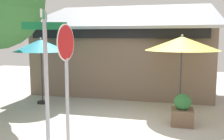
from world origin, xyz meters
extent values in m
cube|color=#ADA8A0|center=(0.00, 0.00, -0.05)|extent=(28.00, 28.00, 0.10)
cube|color=#705B4C|center=(-0.64, 5.85, 1.60)|extent=(8.09, 4.64, 3.20)
cube|color=#999EA8|center=(-0.64, 5.70, 3.76)|extent=(8.59, 5.18, 1.52)
cube|color=black|center=(-0.64, 3.48, 2.85)|extent=(7.49, 0.16, 0.44)
cylinder|color=#A8AAB2|center=(-0.91, -1.88, 1.61)|extent=(0.09, 0.09, 3.23)
cube|color=#116B38|center=(-0.91, -1.88, 3.13)|extent=(0.39, 0.88, 0.16)
cube|color=#116B38|center=(-0.91, -1.88, 2.91)|extent=(0.88, 0.39, 0.16)
cube|color=white|center=(-0.72, -2.34, 3.13)|extent=(0.05, 0.07, 0.16)
cylinder|color=#A8AAB2|center=(-0.28, -2.19, 1.13)|extent=(0.07, 0.07, 2.26)
cylinder|color=white|center=(-0.28, -2.19, 2.57)|extent=(0.04, 0.73, 0.73)
cylinder|color=red|center=(-0.28, -2.19, 2.57)|extent=(0.05, 0.68, 0.68)
cylinder|color=black|center=(-3.37, 2.28, 0.04)|extent=(0.44, 0.44, 0.08)
cylinder|color=#333335|center=(-3.37, 2.28, 1.08)|extent=(0.05, 0.05, 2.16)
cone|color=#2D99BC|center=(-3.37, 2.28, 2.35)|extent=(2.15, 2.15, 0.48)
sphere|color=silver|center=(-3.37, 2.28, 2.62)|extent=(0.08, 0.08, 0.08)
cylinder|color=black|center=(2.03, 2.45, 0.04)|extent=(0.44, 0.44, 0.08)
cylinder|color=#333335|center=(2.03, 2.45, 1.13)|extent=(0.05, 0.05, 2.26)
cone|color=#EAD14C|center=(2.03, 2.45, 2.46)|extent=(2.60, 2.60, 0.49)
sphere|color=silver|center=(2.03, 2.45, 2.73)|extent=(0.08, 0.08, 0.08)
cube|color=brown|center=(2.07, 0.99, 0.25)|extent=(0.66, 0.66, 0.49)
sphere|color=#28602D|center=(2.07, 0.99, 0.71)|extent=(0.51, 0.51, 0.51)
camera|label=1|loc=(1.79, -6.81, 2.67)|focal=40.56mm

